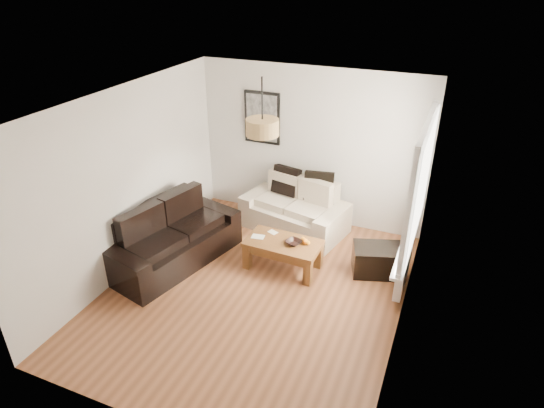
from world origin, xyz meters
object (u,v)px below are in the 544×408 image
at_px(coffee_table, 283,255).
at_px(ottoman, 379,260).
at_px(sofa_leather, 172,235).
at_px(loveseat_cream, 295,207).

height_order(coffee_table, ottoman, coffee_table).
xyz_separation_m(sofa_leather, ottoman, (2.88, 0.87, -0.23)).
relative_size(coffee_table, ottoman, 1.48).
distance_m(loveseat_cream, sofa_leather, 2.06).
relative_size(loveseat_cream, sofa_leather, 0.83).
height_order(sofa_leather, coffee_table, sofa_leather).
bearing_deg(loveseat_cream, coffee_table, -65.85).
xyz_separation_m(coffee_table, ottoman, (1.31, 0.41, -0.01)).
bearing_deg(loveseat_cream, sofa_leather, -118.25).
distance_m(sofa_leather, coffee_table, 1.65).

